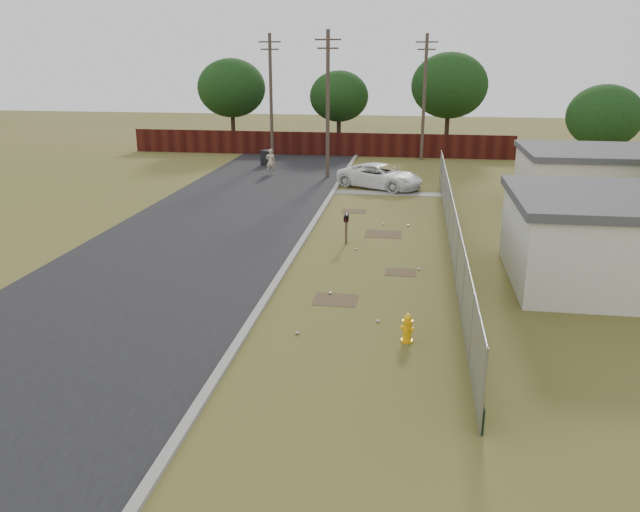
% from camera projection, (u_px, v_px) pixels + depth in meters
% --- Properties ---
extents(ground, '(120.00, 120.00, 0.00)m').
position_uv_depth(ground, '(372.00, 254.00, 24.60)').
color(ground, brown).
rests_on(ground, ground).
extents(street, '(15.10, 60.00, 0.12)m').
position_uv_depth(street, '(255.00, 203.00, 33.14)').
color(street, black).
rests_on(street, ground).
extents(chainlink_fence, '(0.10, 27.06, 2.02)m').
position_uv_depth(chainlink_fence, '(452.00, 231.00, 24.87)').
color(chainlink_fence, gray).
rests_on(chainlink_fence, ground).
extents(privacy_fence, '(30.00, 0.12, 1.80)m').
position_uv_depth(privacy_fence, '(318.00, 144.00, 48.71)').
color(privacy_fence, '#3E130D').
rests_on(privacy_fence, ground).
extents(utility_poles, '(12.60, 8.24, 9.00)m').
position_uv_depth(utility_poles, '(342.00, 98.00, 43.13)').
color(utility_poles, brown).
rests_on(utility_poles, ground).
extents(houses, '(9.30, 17.24, 3.10)m').
position_uv_depth(houses, '(613.00, 206.00, 25.68)').
color(houses, silver).
rests_on(houses, ground).
extents(horizon_trees, '(33.32, 31.94, 7.78)m').
position_uv_depth(horizon_trees, '(408.00, 97.00, 45.23)').
color(horizon_trees, '#362218').
rests_on(horizon_trees, ground).
extents(fire_hydrant, '(0.41, 0.41, 0.84)m').
position_uv_depth(fire_hydrant, '(407.00, 329.00, 16.97)').
color(fire_hydrant, '#FFB50D').
rests_on(fire_hydrant, ground).
extents(mailbox, '(0.21, 0.56, 1.30)m').
position_uv_depth(mailbox, '(346.00, 220.00, 25.62)').
color(mailbox, brown).
rests_on(mailbox, ground).
extents(pickup_truck, '(5.60, 4.38, 1.41)m').
position_uv_depth(pickup_truck, '(380.00, 176.00, 36.71)').
color(pickup_truck, white).
rests_on(pickup_truck, ground).
extents(pedestrian, '(0.68, 0.51, 1.69)m').
position_uv_depth(pedestrian, '(271.00, 162.00, 40.81)').
color(pedestrian, '#C1AE8E').
rests_on(pedestrian, ground).
extents(trash_bin, '(0.90, 0.97, 1.08)m').
position_uv_depth(trash_bin, '(267.00, 158.00, 44.34)').
color(trash_bin, black).
rests_on(trash_bin, ground).
extents(scattered_litter, '(3.49, 12.39, 0.07)m').
position_uv_depth(scattered_litter, '(372.00, 266.00, 23.09)').
color(scattered_litter, silver).
rests_on(scattered_litter, ground).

